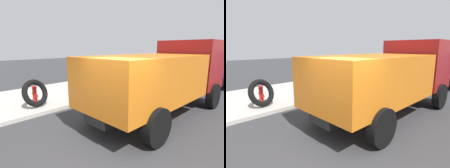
% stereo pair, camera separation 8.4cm
% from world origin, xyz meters
% --- Properties ---
extents(ground_plane, '(80.00, 80.00, 0.00)m').
position_xyz_m(ground_plane, '(0.00, 0.00, 0.00)').
color(ground_plane, '#38383A').
extents(sidewalk_curb, '(36.00, 5.00, 0.15)m').
position_xyz_m(sidewalk_curb, '(0.00, 6.50, 0.07)').
color(sidewalk_curb, '#BCB7AD').
rests_on(sidewalk_curb, ground).
extents(fire_hydrant, '(0.21, 0.48, 0.81)m').
position_xyz_m(fire_hydrant, '(0.52, 5.44, 0.58)').
color(fire_hydrant, red).
rests_on(fire_hydrant, sidewalk_curb).
extents(loose_tire, '(1.33, 0.92, 1.21)m').
position_xyz_m(loose_tire, '(0.31, 4.85, 0.76)').
color(loose_tire, black).
rests_on(loose_tire, sidewalk_curb).
extents(dump_truck_orange, '(7.08, 2.99, 3.00)m').
position_xyz_m(dump_truck_orange, '(3.87, 0.72, 1.61)').
color(dump_truck_orange, orange).
rests_on(dump_truck_orange, ground).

